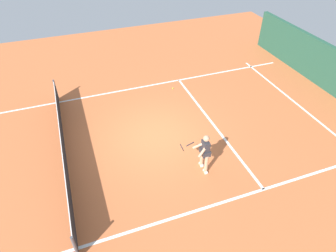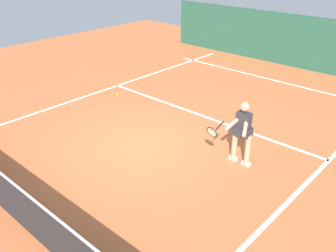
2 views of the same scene
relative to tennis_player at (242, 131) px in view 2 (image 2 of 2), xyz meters
name	(u,v)px [view 2 (image 2 of 2)]	position (x,y,z in m)	size (l,w,h in m)	color
ground_plane	(141,146)	(2.30, 1.01, -0.85)	(24.53, 24.53, 0.00)	#C66638
court_back_wall	(301,42)	(2.30, -8.12, 0.20)	(12.73, 0.24, 2.09)	#23513D
baseline_marking	(272,80)	(2.30, -5.92, -0.84)	(8.73, 0.10, 0.01)	white
service_line_marking	(201,115)	(2.30, -1.53, -0.84)	(7.73, 0.10, 0.01)	white
sideline_left_marking	(278,211)	(-1.56, 1.01, -0.84)	(0.10, 16.87, 0.01)	white
sideline_right_marking	(57,106)	(6.16, 1.01, -0.84)	(0.10, 16.87, 0.01)	white
court_net	(4,192)	(2.30, 4.57, -0.36)	(8.41, 0.08, 1.05)	#4C4C51
tennis_player	(242,131)	(0.00, 0.00, 0.00)	(0.78, 0.92, 1.55)	tan
tennis_ball_near	(118,94)	(5.46, -0.93, -0.81)	(0.07, 0.07, 0.07)	#D1E533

